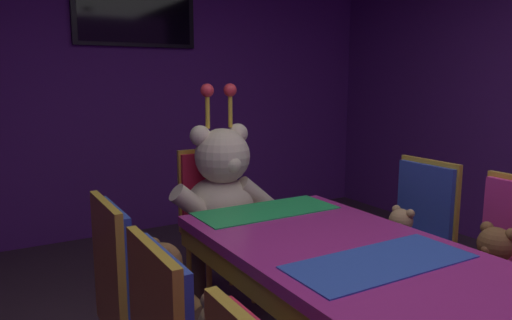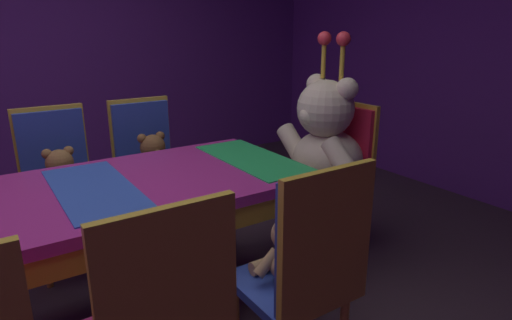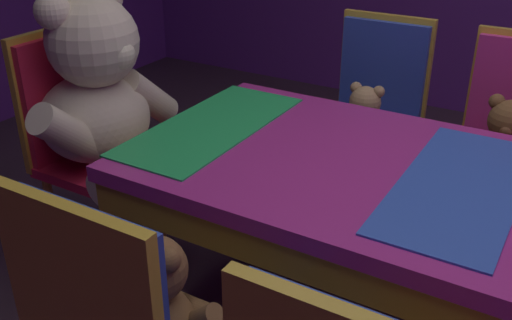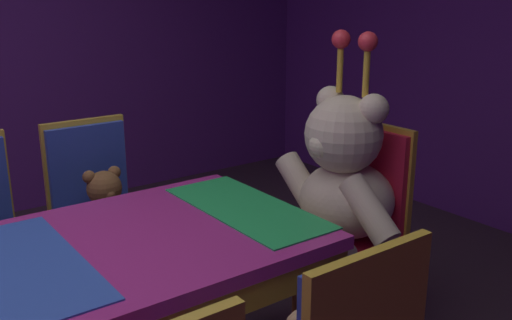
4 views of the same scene
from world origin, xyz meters
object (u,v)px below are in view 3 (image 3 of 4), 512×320
object	(u,v)px
teddy_left_2	(158,301)
chair_right_2	(375,105)
teddy_right_1	(505,145)
throne_chair	(75,124)
banquet_table	(456,213)
teddy_right_2	(363,120)
chair_right_1	(511,132)
king_teddy_bear	(101,93)

from	to	relation	value
teddy_left_2	chair_right_2	xyz separation A→B (m)	(1.54, 0.02, -0.00)
teddy_right_1	throne_chair	size ratio (longest dim) A/B	0.35
teddy_right_1	throne_chair	xyz separation A→B (m)	(-0.69, 1.57, -0.00)
banquet_table	teddy_right_2	xyz separation A→B (m)	(0.70, 0.55, -0.08)
chair_right_2	chair_right_1	bearing A→B (deg)	89.45
chair_right_1	throne_chair	bearing A→B (deg)	-61.79
teddy_right_1	king_teddy_bear	xyz separation A→B (m)	(-0.69, 1.39, 0.17)
teddy_right_2	king_teddy_bear	distance (m)	1.09
teddy_left_2	teddy_right_2	bearing A→B (deg)	0.70
chair_right_1	teddy_right_2	distance (m)	0.59
chair_right_2	teddy_right_2	world-z (taller)	chair_right_2
teddy_left_2	chair_right_1	size ratio (longest dim) A/B	0.35
chair_right_2	king_teddy_bear	size ratio (longest dim) A/B	1.03
chair_right_1	teddy_right_2	world-z (taller)	chair_right_1
teddy_left_2	teddy_right_1	size ratio (longest dim) A/B	1.01
chair_right_1	teddy_right_1	size ratio (longest dim) A/B	2.87
teddy_right_2	throne_chair	bearing A→B (deg)	-54.62
teddy_right_2	king_teddy_bear	xyz separation A→B (m)	(-0.70, 0.82, 0.19)
teddy_right_2	teddy_right_1	bearing A→B (deg)	89.09
chair_right_1	throne_chair	world-z (taller)	same
chair_right_1	teddy_right_1	bearing A→B (deg)	0.00
banquet_table	throne_chair	size ratio (longest dim) A/B	2.05
banquet_table	chair_right_1	bearing A→B (deg)	-1.59
throne_chair	teddy_right_2	bearing A→B (deg)	35.38
chair_right_1	king_teddy_bear	distance (m)	1.64
banquet_table	king_teddy_bear	world-z (taller)	king_teddy_bear
banquet_table	teddy_left_2	bearing A→B (deg)	142.24
banquet_table	teddy_right_1	xyz separation A→B (m)	(0.69, -0.02, -0.05)
banquet_table	chair_right_2	bearing A→B (deg)	33.18
teddy_left_2	teddy_right_1	world-z (taller)	teddy_left_2
chair_right_1	teddy_right_1	distance (m)	0.15
teddy_right_2	throne_chair	size ratio (longest dim) A/B	0.29
chair_right_1	chair_right_2	bearing A→B (deg)	-90.55
teddy_left_2	teddy_right_1	bearing A→B (deg)	-21.98
teddy_right_2	banquet_table	bearing A→B (deg)	38.19
banquet_table	throne_chair	world-z (taller)	throne_chair
throne_chair	banquet_table	bearing A→B (deg)	-0.00
teddy_left_2	throne_chair	bearing A→B (deg)	55.50
chair_right_2	throne_chair	distance (m)	1.30
banquet_table	king_teddy_bear	xyz separation A→B (m)	(0.00, 1.37, 0.11)
teddy_left_2	king_teddy_bear	world-z (taller)	king_teddy_bear
king_teddy_bear	teddy_right_1	bearing A→B (deg)	26.47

